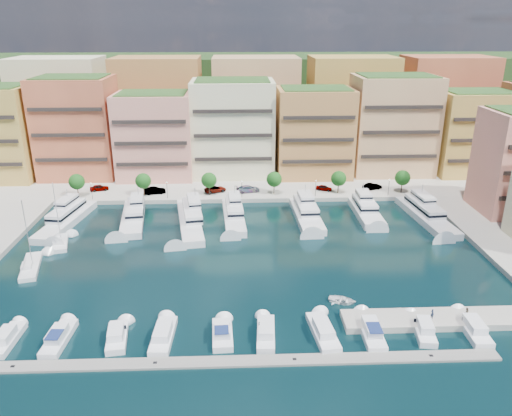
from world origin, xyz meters
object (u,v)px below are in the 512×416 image
object	(u,v)px
tree_4	(339,179)
lamppost_1	(167,187)
cruiser_2	(117,337)
cruiser_8	(423,330)
yacht_6	(425,213)
tree_2	(209,180)
tree_5	(403,178)
sailboat_1	(31,267)
lamppost_2	(242,186)
cruiser_3	(163,336)
cruiser_5	(266,334)
cruiser_4	(222,335)
tree_1	(143,181)
cruiser_1	(59,338)
car_2	(215,189)
car_0	(99,188)
person_1	(466,313)
yacht_3	(234,214)
cruiser_7	(371,331)
tender_1	(400,310)
car_4	(324,188)
yacht_5	(365,210)
yacht_2	(190,218)
lamppost_0	(91,188)
car_1	(155,190)
tree_0	(77,182)
cruiser_9	(473,329)
car_5	(372,186)
yacht_4	(306,213)
lamppost_4	(389,184)
yacht_0	(67,218)
tender_0	(342,300)
lamppost_3	(316,185)
person_0	(432,314)
tree_3	(274,179)
cruiser_6	(323,332)

from	to	relation	value
tree_4	lamppost_1	distance (m)	42.07
cruiser_2	cruiser_8	xyz separation A→B (m)	(42.92, -0.00, -0.00)
yacht_6	tree_2	bearing A→B (deg)	162.69
tree_5	sailboat_1	bearing A→B (deg)	-155.21
tree_4	lamppost_2	distance (m)	24.13
cruiser_3	cruiser_5	bearing A→B (deg)	0.02
cruiser_3	cruiser_4	size ratio (longest dim) A/B	1.20
tree_1	cruiser_8	world-z (taller)	tree_1
tree_2	cruiser_8	world-z (taller)	tree_2
cruiser_1	car_2	distance (m)	63.07
car_0	person_1	size ratio (longest dim) A/B	2.76
lamppost_1	yacht_3	distance (m)	19.81
cruiser_8	sailboat_1	xyz separation A→B (m)	(-62.97, 22.03, -0.24)
cruiser_7	person_1	bearing A→B (deg)	8.55
tender_1	car_4	size ratio (longest dim) A/B	0.35
tree_2	person_1	size ratio (longest dim) A/B	3.40
tree_4	cruiser_1	xyz separation A→B (m)	(-49.97, -58.11, -4.17)
yacht_5	yacht_2	bearing A→B (deg)	-175.12
lamppost_0	car_1	bearing A→B (deg)	13.57
cruiser_4	cruiser_8	distance (m)	28.38
tree_0	cruiser_9	distance (m)	92.60
cruiser_5	car_5	distance (m)	67.68
car_1	tree_1	bearing A→B (deg)	105.43
cruiser_7	car_0	size ratio (longest dim) A/B	2.00
yacht_4	cruiser_9	xyz separation A→B (m)	(17.79, -44.40, -0.54)
lamppost_0	yacht_3	xyz separation A→B (m)	(34.01, -11.38, -2.62)
lamppost_4	car_2	size ratio (longest dim) A/B	0.77
tree_5	cruiser_2	size ratio (longest dim) A/B	0.76
yacht_0	car_4	xyz separation A→B (m)	(59.10, 16.77, 0.48)
yacht_0	tender_0	world-z (taller)	yacht_0
cruiser_2	cruiser_7	distance (m)	35.37
cruiser_4	person_1	size ratio (longest dim) A/B	4.31
lamppost_2	yacht_0	size ratio (longest dim) A/B	0.19
tree_5	lamppost_3	distance (m)	22.14
tender_1	person_0	distance (m)	5.07
cruiser_5	cruiser_9	bearing A→B (deg)	-0.01
cruiser_1	tender_0	xyz separation A→B (m)	(41.06, 8.59, -0.12)
person_1	cruiser_5	bearing A→B (deg)	-7.77
tree_3	cruiser_9	distance (m)	62.99
tree_0	person_1	world-z (taller)	tree_0
yacht_6	cruiser_7	bearing A→B (deg)	-118.41
yacht_6	yacht_2	bearing A→B (deg)	-179.39
tree_0	lamppost_3	world-z (taller)	tree_0
tree_2	yacht_5	distance (m)	38.14
tree_2	car_1	size ratio (longest dim) A/B	1.09
lamppost_2	person_0	bearing A→B (deg)	-63.40
tree_4	person_1	size ratio (longest dim) A/B	3.40
tree_1	cruiser_8	size ratio (longest dim) A/B	0.73
cruiser_1	sailboat_1	xyz separation A→B (m)	(-12.10, 22.06, -0.26)
cruiser_2	cruiser_6	bearing A→B (deg)	-0.05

